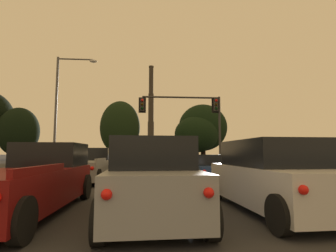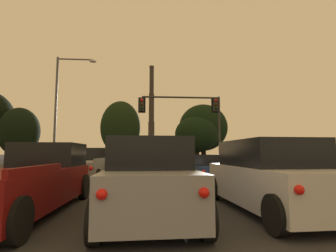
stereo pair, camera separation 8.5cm
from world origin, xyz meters
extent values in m
cube|color=gray|center=(0.22, 6.09, 0.68)|extent=(2.08, 4.86, 0.95)
cube|color=black|center=(0.22, 6.21, 1.51)|extent=(1.87, 2.86, 0.70)
cylinder|color=black|center=(-0.79, 7.99, 0.38)|extent=(0.25, 0.77, 0.76)
cylinder|color=black|center=(1.09, 8.05, 0.38)|extent=(0.25, 0.77, 0.76)
cylinder|color=black|center=(-0.65, 4.14, 0.38)|extent=(0.25, 0.77, 0.76)
cylinder|color=black|center=(1.23, 4.20, 0.38)|extent=(0.25, 0.77, 0.76)
sphere|color=red|center=(-0.48, 3.65, 0.89)|extent=(0.17, 0.17, 0.17)
sphere|color=red|center=(1.08, 3.70, 0.89)|extent=(0.17, 0.17, 0.17)
cube|color=silver|center=(3.42, 6.34, 0.68)|extent=(2.12, 4.88, 0.95)
cube|color=black|center=(3.41, 6.46, 1.51)|extent=(1.90, 2.87, 0.70)
cylinder|color=black|center=(2.40, 8.23, 0.38)|extent=(0.25, 0.77, 0.76)
cylinder|color=black|center=(4.28, 8.31, 0.38)|extent=(0.25, 0.77, 0.76)
cylinder|color=black|center=(2.56, 4.38, 0.38)|extent=(0.25, 0.77, 0.76)
sphere|color=red|center=(2.74, 3.89, 0.89)|extent=(0.17, 0.17, 0.17)
cube|color=gray|center=(-3.06, 14.07, 0.66)|extent=(2.06, 5.42, 0.88)
cube|color=black|center=(-3.04, 15.83, 1.46)|extent=(1.86, 1.82, 0.72)
cube|color=gray|center=(-4.02, 12.70, 1.18)|extent=(0.13, 2.43, 0.16)
cube|color=gray|center=(-2.14, 12.68, 1.18)|extent=(0.13, 2.43, 0.16)
cylinder|color=black|center=(-4.02, 16.29, 0.40)|extent=(0.23, 0.80, 0.80)
cylinder|color=black|center=(-2.06, 16.26, 0.40)|extent=(0.23, 0.80, 0.80)
cylinder|color=black|center=(-4.07, 11.89, 0.40)|extent=(0.23, 0.80, 0.80)
cylinder|color=black|center=(-2.11, 11.86, 0.40)|extent=(0.23, 0.80, 0.80)
sphere|color=red|center=(-3.91, 11.36, 0.85)|extent=(0.17, 0.17, 0.17)
sphere|color=red|center=(-2.27, 11.35, 0.85)|extent=(0.17, 0.17, 0.17)
cube|color=navy|center=(3.35, 13.82, 0.53)|extent=(1.98, 4.67, 0.70)
cube|color=black|center=(3.34, 14.05, 1.15)|extent=(1.71, 2.26, 0.55)
cylinder|color=black|center=(2.40, 15.69, 0.32)|extent=(0.25, 0.65, 0.64)
cylinder|color=black|center=(4.16, 15.76, 0.32)|extent=(0.25, 0.65, 0.64)
cylinder|color=black|center=(2.55, 11.89, 0.32)|extent=(0.25, 0.65, 0.64)
cylinder|color=black|center=(4.31, 11.96, 0.32)|extent=(0.25, 0.65, 0.64)
sphere|color=red|center=(2.72, 11.48, 0.68)|extent=(0.17, 0.17, 0.17)
sphere|color=red|center=(4.16, 11.53, 0.68)|extent=(0.17, 0.17, 0.17)
cube|color=maroon|center=(-2.91, 6.45, 0.66)|extent=(2.03, 5.41, 0.88)
cube|color=black|center=(-2.90, 8.21, 1.46)|extent=(1.85, 1.81, 0.72)
cube|color=maroon|center=(-1.97, 5.06, 1.18)|extent=(0.11, 2.43, 0.16)
cylinder|color=black|center=(-3.87, 8.66, 0.40)|extent=(0.22, 0.80, 0.80)
cylinder|color=black|center=(-1.91, 8.65, 0.40)|extent=(0.22, 0.80, 0.80)
cylinder|color=black|center=(-1.94, 4.25, 0.40)|extent=(0.22, 0.80, 0.80)
cube|color=#4C4F54|center=(-0.11, 14.12, 0.53)|extent=(1.86, 4.62, 0.70)
cube|color=black|center=(-0.11, 14.35, 1.15)|extent=(1.65, 2.22, 0.55)
cylinder|color=black|center=(-1.01, 16.01, 0.32)|extent=(0.23, 0.64, 0.64)
cylinder|color=black|center=(0.75, 16.03, 0.32)|extent=(0.23, 0.64, 0.64)
cylinder|color=black|center=(-0.96, 12.21, 0.32)|extent=(0.23, 0.64, 0.64)
cylinder|color=black|center=(0.80, 12.23, 0.32)|extent=(0.23, 0.64, 0.64)
sphere|color=red|center=(-0.80, 11.79, 0.68)|extent=(0.17, 0.17, 0.17)
sphere|color=red|center=(0.64, 11.81, 0.68)|extent=(0.17, 0.17, 0.17)
cylinder|color=#2D2D30|center=(5.90, 20.10, 3.03)|extent=(0.18, 0.18, 6.07)
cylinder|color=black|center=(5.90, 20.10, 0.05)|extent=(0.40, 0.40, 0.10)
cube|color=#282828|center=(5.61, 20.10, 5.40)|extent=(0.34, 0.34, 1.04)
cube|color=black|center=(5.61, 20.28, 5.40)|extent=(0.58, 0.03, 1.25)
sphere|color=red|center=(5.61, 19.91, 5.72)|extent=(0.22, 0.22, 0.22)
sphere|color=#352604|center=(5.61, 19.91, 5.40)|extent=(0.22, 0.22, 0.22)
sphere|color=black|center=(5.61, 19.91, 5.08)|extent=(0.22, 0.22, 0.22)
cylinder|color=#2D2D30|center=(2.80, 20.10, 5.97)|extent=(6.21, 0.14, 0.14)
sphere|color=#2D2D30|center=(5.90, 20.10, 5.97)|extent=(0.18, 0.18, 0.18)
cube|color=#282828|center=(-0.31, 20.10, 5.33)|extent=(0.34, 0.34, 1.04)
cube|color=black|center=(-0.31, 20.28, 5.33)|extent=(0.58, 0.03, 1.25)
sphere|color=red|center=(-0.31, 19.91, 5.65)|extent=(0.22, 0.22, 0.22)
sphere|color=#352604|center=(-0.31, 19.91, 5.33)|extent=(0.22, 0.22, 0.22)
sphere|color=black|center=(-0.31, 19.91, 5.01)|extent=(0.22, 0.22, 0.22)
cylinder|color=#56565B|center=(-7.42, 21.53, 4.78)|extent=(0.20, 0.20, 9.56)
cylinder|color=#56565B|center=(-5.97, 21.53, 9.41)|extent=(2.90, 0.12, 0.12)
sphere|color=#56565B|center=(-7.42, 21.53, 9.41)|extent=(0.20, 0.20, 0.20)
ellipsoid|color=silver|center=(-4.51, 21.53, 9.29)|extent=(0.64, 0.36, 0.26)
cylinder|color=#2B2722|center=(1.82, 135.01, 1.43)|extent=(5.14, 5.14, 2.86)
cylinder|color=#332D28|center=(1.82, 135.01, 10.32)|extent=(3.22, 3.22, 14.92)
cylinder|color=#332D28|center=(1.82, 135.01, 25.24)|extent=(2.77, 2.77, 14.92)
cylinder|color=#332D28|center=(1.82, 135.01, 40.17)|extent=(2.31, 2.31, 14.92)
cylinder|color=#38322C|center=(1.82, 135.01, 47.28)|extent=(2.59, 2.59, 0.70)
cylinder|color=black|center=(-7.21, 70.11, 1.51)|extent=(1.06, 1.06, 3.03)
ellipsoid|color=black|center=(-7.21, 70.11, 8.36)|extent=(10.58, 9.52, 14.24)
cylinder|color=black|center=(-29.95, 63.08, 1.14)|extent=(0.92, 0.92, 2.28)
ellipsoid|color=black|center=(-29.95, 63.08, 6.53)|extent=(9.24, 8.32, 11.33)
cylinder|color=black|center=(15.65, 71.91, 1.91)|extent=(1.36, 1.36, 3.82)
ellipsoid|color=black|center=(15.65, 71.91, 8.71)|extent=(13.62, 12.26, 13.05)
cylinder|color=black|center=(13.29, 69.08, 1.47)|extent=(1.18, 1.18, 2.94)
ellipsoid|color=black|center=(13.29, 69.08, 6.59)|extent=(11.83, 10.64, 9.75)
camera|label=1|loc=(0.12, -0.39, 1.51)|focal=28.00mm
camera|label=2|loc=(0.21, -0.40, 1.51)|focal=28.00mm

